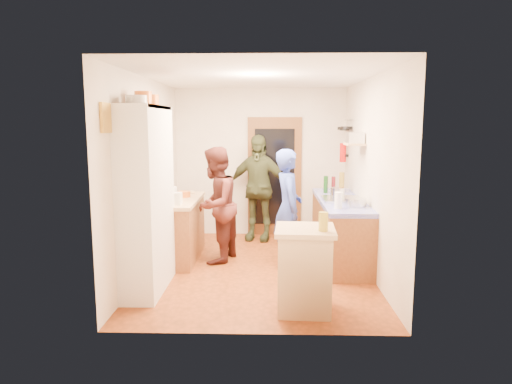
{
  "coord_description": "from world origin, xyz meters",
  "views": [
    {
      "loc": [
        0.14,
        -6.1,
        2.0
      ],
      "look_at": [
        -0.03,
        0.15,
        1.05
      ],
      "focal_mm": 32.0,
      "sensor_mm": 36.0,
      "label": 1
    }
  ],
  "objects_px": {
    "hutch_body": "(147,199)",
    "person_left": "(219,205)",
    "right_counter_base": "(340,231)",
    "island_base": "(304,272)",
    "person_back": "(258,188)",
    "person_hob": "(291,208)"
  },
  "relations": [
    {
      "from": "right_counter_base",
      "to": "person_left",
      "type": "distance_m",
      "value": 1.83
    },
    {
      "from": "right_counter_base",
      "to": "island_base",
      "type": "distance_m",
      "value": 2.04
    },
    {
      "from": "person_hob",
      "to": "person_left",
      "type": "distance_m",
      "value": 1.04
    },
    {
      "from": "person_left",
      "to": "person_back",
      "type": "bearing_deg",
      "value": 172.07
    },
    {
      "from": "island_base",
      "to": "person_left",
      "type": "relative_size",
      "value": 0.52
    },
    {
      "from": "person_left",
      "to": "person_back",
      "type": "relative_size",
      "value": 0.92
    },
    {
      "from": "person_left",
      "to": "person_back",
      "type": "height_order",
      "value": "person_back"
    },
    {
      "from": "person_hob",
      "to": "person_back",
      "type": "height_order",
      "value": "person_back"
    },
    {
      "from": "hutch_body",
      "to": "right_counter_base",
      "type": "height_order",
      "value": "hutch_body"
    },
    {
      "from": "hutch_body",
      "to": "person_back",
      "type": "relative_size",
      "value": 1.22
    },
    {
      "from": "right_counter_base",
      "to": "person_left",
      "type": "bearing_deg",
      "value": -175.15
    },
    {
      "from": "person_back",
      "to": "person_hob",
      "type": "bearing_deg",
      "value": -56.07
    },
    {
      "from": "hutch_body",
      "to": "right_counter_base",
      "type": "relative_size",
      "value": 1.0
    },
    {
      "from": "right_counter_base",
      "to": "island_base",
      "type": "height_order",
      "value": "island_base"
    },
    {
      "from": "hutch_body",
      "to": "person_left",
      "type": "distance_m",
      "value": 1.39
    },
    {
      "from": "person_hob",
      "to": "person_back",
      "type": "relative_size",
      "value": 0.91
    },
    {
      "from": "person_left",
      "to": "island_base",
      "type": "bearing_deg",
      "value": 47.85
    },
    {
      "from": "person_hob",
      "to": "person_back",
      "type": "xyz_separation_m",
      "value": [
        -0.49,
        1.39,
        0.08
      ]
    },
    {
      "from": "hutch_body",
      "to": "person_hob",
      "type": "distance_m",
      "value": 2.04
    },
    {
      "from": "hutch_body",
      "to": "right_counter_base",
      "type": "bearing_deg",
      "value": 27.47
    },
    {
      "from": "right_counter_base",
      "to": "person_left",
      "type": "relative_size",
      "value": 1.32
    },
    {
      "from": "right_counter_base",
      "to": "person_back",
      "type": "height_order",
      "value": "person_back"
    }
  ]
}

